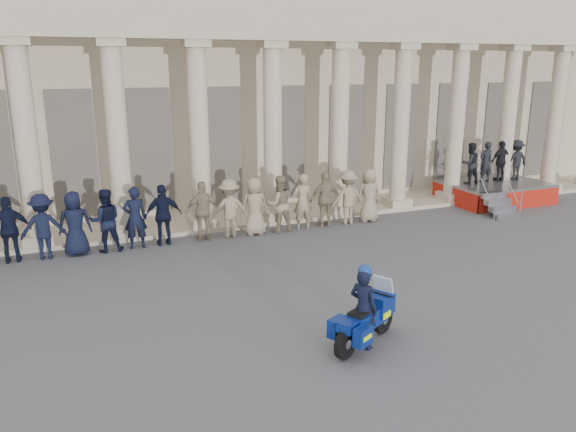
{
  "coord_description": "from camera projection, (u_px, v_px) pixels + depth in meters",
  "views": [
    {
      "loc": [
        -5.53,
        -10.34,
        5.54
      ],
      "look_at": [
        -0.1,
        3.12,
        1.6
      ],
      "focal_mm": 35.0,
      "sensor_mm": 36.0,
      "label": 1
    }
  ],
  "objects": [
    {
      "name": "motorcycle",
      "position": [
        366.0,
        319.0,
        11.33
      ],
      "size": [
        1.85,
        1.31,
        1.3
      ],
      "rotation": [
        0.0,
        0.0,
        0.49
      ],
      "color": "black",
      "rests_on": "ground"
    },
    {
      "name": "rider",
      "position": [
        363.0,
        306.0,
        11.16
      ],
      "size": [
        0.64,
        0.73,
        1.77
      ],
      "rotation": [
        0.0,
        0.0,
        2.07
      ],
      "color": "black",
      "rests_on": "ground"
    },
    {
      "name": "building",
      "position": [
        191.0,
        88.0,
        24.72
      ],
      "size": [
        40.0,
        12.5,
        9.0
      ],
      "color": "#BDAA8D",
      "rests_on": "ground"
    },
    {
      "name": "reviewing_stand",
      "position": [
        496.0,
        171.0,
        23.11
      ],
      "size": [
        4.05,
        3.93,
        2.48
      ],
      "color": "gray",
      "rests_on": "ground"
    },
    {
      "name": "officer_rank",
      "position": [
        115.0,
        220.0,
        17.03
      ],
      "size": [
        18.75,
        0.74,
        1.95
      ],
      "color": "black",
      "rests_on": "ground"
    },
    {
      "name": "ground",
      "position": [
        343.0,
        317.0,
        12.71
      ],
      "size": [
        90.0,
        90.0,
        0.0
      ],
      "primitive_type": "plane",
      "color": "#4B4B4E",
      "rests_on": "ground"
    }
  ]
}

